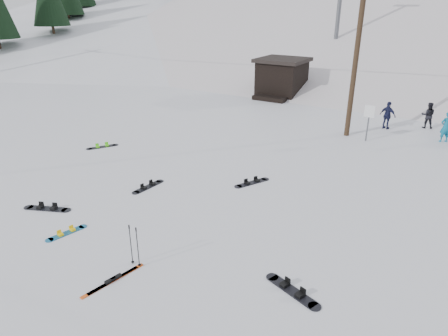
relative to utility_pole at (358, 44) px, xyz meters
The scene contains 19 objects.
ground 14.90m from the utility_pole, 98.13° to the right, with size 200.00×200.00×0.00m, color white.
ski_slope 44.31m from the utility_pole, 92.79° to the left, with size 60.00×75.00×45.00m, color silver.
ridge_left 53.35m from the utility_pole, 138.18° to the left, with size 34.00×85.00×38.00m, color white.
treeline_left 44.65m from the utility_pole, 144.16° to the left, with size 20.00×64.00×10.00m, color black, non-canonical shape.
treeline_crest 72.18m from the utility_pole, 91.59° to the left, with size 50.00×6.00×10.00m, color black, non-canonical shape.
utility_pole is the anchor object (origin of this frame).
trail_sign 3.60m from the utility_pole, 21.04° to the right, with size 0.50×0.09×1.85m.
lift_hut 10.40m from the utility_pole, 135.24° to the left, with size 3.40×4.10×2.75m.
hero_snowboard 15.66m from the utility_pole, 107.41° to the right, with size 0.47×1.30×0.09m.
hero_skis 15.88m from the utility_pole, 95.96° to the right, with size 0.42×1.81×0.09m.
ski_poles 14.95m from the utility_pole, 96.15° to the right, with size 0.33×0.09×1.21m.
board_scatter_a 15.71m from the utility_pole, 114.99° to the right, with size 1.59×0.87×0.12m.
board_scatter_b 12.32m from the utility_pole, 113.75° to the right, with size 0.38×1.55×0.11m.
board_scatter_c 13.44m from the utility_pole, 139.41° to the right, with size 0.93×1.37×0.11m.
board_scatter_d 14.08m from the utility_pole, 79.30° to the right, with size 1.62×0.77×0.12m.
board_scatter_f 9.36m from the utility_pole, 99.83° to the right, with size 0.87×1.47×0.11m.
skier_teal 6.12m from the utility_pole, 19.04° to the left, with size 0.57×0.37×1.56m, color #0E6C90.
skier_dark 6.39m from the utility_pole, 47.52° to the left, with size 0.70×0.55×1.45m, color black.
skier_navy 4.80m from the utility_pole, 56.77° to the left, with size 0.90×0.37×1.53m, color #161837.
Camera 1 is at (7.21, -6.61, 6.60)m, focal length 32.00 mm.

